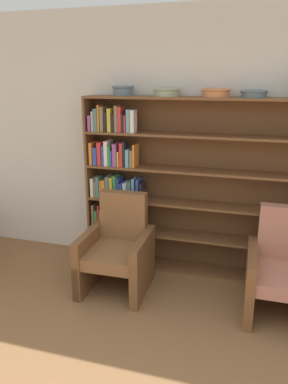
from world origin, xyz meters
name	(u,v)px	position (x,y,z in m)	size (l,w,h in m)	color
wall_back	(208,145)	(0.00, 2.89, 1.38)	(12.00, 0.06, 2.75)	silver
bookshelf	(183,186)	(-0.22, 2.72, 0.95)	(2.60, 0.30, 1.87)	brown
bowl_olive	(123,90)	(-0.87, 2.70, 1.93)	(0.23, 0.23, 0.10)	slate
bowl_cream	(167,92)	(-0.41, 2.70, 1.92)	(0.27, 0.27, 0.08)	gray
bowl_stoneware	(216,92)	(0.07, 2.70, 1.92)	(0.28, 0.28, 0.08)	#C67547
bowl_brass	(254,93)	(0.43, 2.70, 1.91)	(0.26, 0.26, 0.07)	slate
armchair_leather	(117,250)	(-0.76, 2.14, 0.40)	(0.66, 0.70, 0.94)	brown
armchair_cushioned	(284,272)	(0.81, 2.14, 0.40)	(0.65, 0.68, 0.94)	brown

